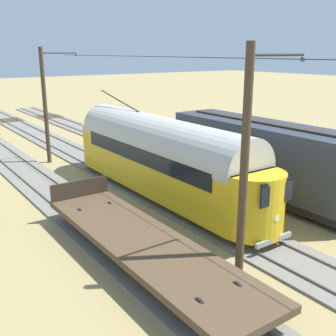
{
  "coord_description": "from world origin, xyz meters",
  "views": [
    {
      "loc": [
        11.58,
        16.66,
        7.52
      ],
      "look_at": [
        0.07,
        0.26,
        1.79
      ],
      "focal_mm": 43.72,
      "sensor_mm": 36.0,
      "label": 1
    }
  ],
  "objects_px": {
    "vintage_streetcar": "(160,156)",
    "catenary_pole_foreground": "(46,104)",
    "boxcar_adjacent": "(262,156)",
    "catenary_pole_mid_near": "(246,164)",
    "track_end_bumper": "(134,144)",
    "flatcar_far_siding": "(141,242)"
  },
  "relations": [
    {
      "from": "catenary_pole_mid_near",
      "to": "boxcar_adjacent",
      "type": "bearing_deg",
      "value": -141.54
    },
    {
      "from": "catenary_pole_foreground",
      "to": "vintage_streetcar",
      "type": "bearing_deg",
      "value": 103.05
    },
    {
      "from": "catenary_pole_mid_near",
      "to": "track_end_bumper",
      "type": "height_order",
      "value": "catenary_pole_mid_near"
    },
    {
      "from": "boxcar_adjacent",
      "to": "track_end_bumper",
      "type": "height_order",
      "value": "boxcar_adjacent"
    },
    {
      "from": "boxcar_adjacent",
      "to": "catenary_pole_foreground",
      "type": "relative_size",
      "value": 1.49
    },
    {
      "from": "catenary_pole_foreground",
      "to": "catenary_pole_mid_near",
      "type": "relative_size",
      "value": 1.0
    },
    {
      "from": "track_end_bumper",
      "to": "flatcar_far_siding",
      "type": "bearing_deg",
      "value": 60.25
    },
    {
      "from": "vintage_streetcar",
      "to": "catenary_pole_foreground",
      "type": "xyz_separation_m",
      "value": [
        2.38,
        -10.29,
        1.81
      ]
    },
    {
      "from": "vintage_streetcar",
      "to": "boxcar_adjacent",
      "type": "relative_size",
      "value": 1.36
    },
    {
      "from": "flatcar_far_siding",
      "to": "catenary_pole_mid_near",
      "type": "distance_m",
      "value": 4.82
    },
    {
      "from": "catenary_pole_mid_near",
      "to": "track_end_bumper",
      "type": "xyz_separation_m",
      "value": [
        -6.97,
        -18.91,
        -3.67
      ]
    },
    {
      "from": "flatcar_far_siding",
      "to": "catenary_pole_foreground",
      "type": "distance_m",
      "value": 16.35
    },
    {
      "from": "boxcar_adjacent",
      "to": "flatcar_far_siding",
      "type": "relative_size",
      "value": 1.0
    },
    {
      "from": "boxcar_adjacent",
      "to": "catenary_pole_mid_near",
      "type": "distance_m",
      "value": 9.1
    },
    {
      "from": "flatcar_far_siding",
      "to": "boxcar_adjacent",
      "type": "bearing_deg",
      "value": -163.68
    },
    {
      "from": "flatcar_far_siding",
      "to": "catenary_pole_foreground",
      "type": "height_order",
      "value": "catenary_pole_foreground"
    },
    {
      "from": "catenary_pole_foreground",
      "to": "flatcar_far_siding",
      "type": "bearing_deg",
      "value": 82.1
    },
    {
      "from": "vintage_streetcar",
      "to": "catenary_pole_foreground",
      "type": "bearing_deg",
      "value": -76.95
    },
    {
      "from": "flatcar_far_siding",
      "to": "track_end_bumper",
      "type": "height_order",
      "value": "flatcar_far_siding"
    },
    {
      "from": "flatcar_far_siding",
      "to": "catenary_pole_foreground",
      "type": "bearing_deg",
      "value": -97.9
    },
    {
      "from": "vintage_streetcar",
      "to": "catenary_pole_mid_near",
      "type": "distance_m",
      "value": 8.96
    },
    {
      "from": "boxcar_adjacent",
      "to": "catenary_pole_foreground",
      "type": "bearing_deg",
      "value": -62.16
    }
  ]
}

